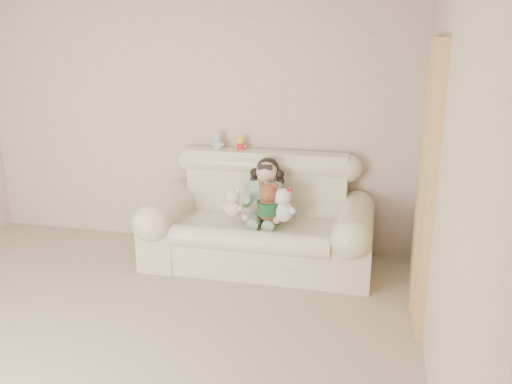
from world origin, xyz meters
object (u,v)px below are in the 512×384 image
object	(u,v)px
sofa	(258,213)
white_cat	(283,201)
brown_teddy	(268,198)
cream_teddy	(233,201)
seated_child	(267,190)

from	to	relation	value
sofa	white_cat	size ratio (longest dim) A/B	5.57
brown_teddy	cream_teddy	size ratio (longest dim) A/B	1.33
brown_teddy	cream_teddy	bearing A→B (deg)	174.23
sofa	white_cat	bearing A→B (deg)	-25.95
seated_child	white_cat	size ratio (longest dim) A/B	1.62
sofa	white_cat	xyz separation A→B (m)	(0.25, -0.12, 0.17)
seated_child	brown_teddy	distance (m)	0.22
seated_child	sofa	bearing A→B (deg)	-126.01
white_cat	cream_teddy	size ratio (longest dim) A/B	1.20
brown_teddy	cream_teddy	xyz separation A→B (m)	(-0.33, 0.02, -0.05)
seated_child	cream_teddy	size ratio (longest dim) A/B	1.94
sofa	cream_teddy	xyz separation A→B (m)	(-0.21, -0.11, 0.14)
white_cat	cream_teddy	bearing A→B (deg)	173.30
brown_teddy	cream_teddy	world-z (taller)	brown_teddy
white_cat	seated_child	bearing A→B (deg)	127.97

